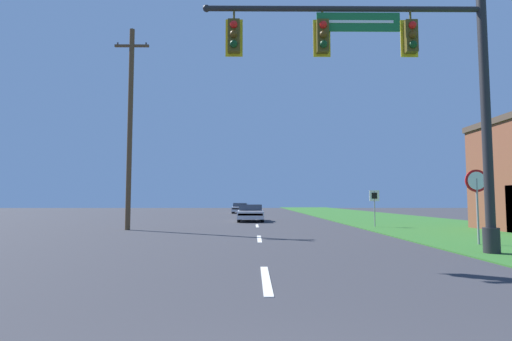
{
  "coord_description": "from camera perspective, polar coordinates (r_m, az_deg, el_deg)",
  "views": [
    {
      "loc": [
        -0.25,
        -1.7,
        1.5
      ],
      "look_at": [
        0.0,
        31.23,
        3.98
      ],
      "focal_mm": 28.0,
      "sensor_mm": 36.0,
      "label": 1
    }
  ],
  "objects": [
    {
      "name": "grass_verge_right",
      "position": [
        33.5,
        18.41,
        -6.62
      ],
      "size": [
        10.0,
        110.0,
        0.04
      ],
      "color": "#2D6626",
      "rests_on": "ground"
    },
    {
      "name": "road_center_line",
      "position": [
        23.75,
        0.17,
        -7.92
      ],
      "size": [
        0.16,
        34.8,
        0.01
      ],
      "color": "silver",
      "rests_on": "ground"
    },
    {
      "name": "car_ahead",
      "position": [
        29.1,
        -0.77,
        -6.07
      ],
      "size": [
        1.82,
        4.46,
        1.19
      ],
      "color": "black",
      "rests_on": "ground"
    },
    {
      "name": "signal_mast",
      "position": [
        12.5,
        20.94,
        11.85
      ],
      "size": [
        8.33,
        0.47,
        7.89
      ],
      "color": "#232326",
      "rests_on": "grass_verge_right"
    },
    {
      "name": "route_sign_post",
      "position": [
        23.38,
        16.56,
        -4.06
      ],
      "size": [
        0.55,
        0.06,
        2.03
      ],
      "color": "gray",
      "rests_on": "grass_verge_right"
    },
    {
      "name": "stop_sign",
      "position": [
        15.36,
        29.0,
        -2.41
      ],
      "size": [
        0.76,
        0.07,
        2.5
      ],
      "color": "gray",
      "rests_on": "grass_verge_right"
    },
    {
      "name": "utility_pole_near",
      "position": [
        21.93,
        -17.56,
        6.27
      ],
      "size": [
        1.8,
        0.26,
        10.57
      ],
      "color": "brown",
      "rests_on": "ground"
    },
    {
      "name": "far_car",
      "position": [
        47.83,
        -2.3,
        -5.38
      ],
      "size": [
        1.82,
        4.66,
        1.19
      ],
      "color": "black",
      "rests_on": "ground"
    }
  ]
}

